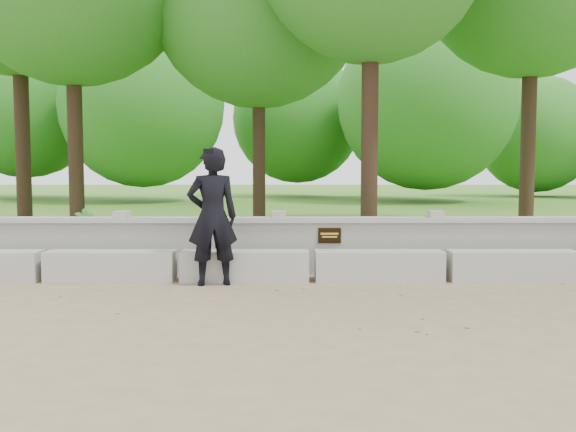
{
  "coord_description": "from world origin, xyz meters",
  "views": [
    {
      "loc": [
        -0.41,
        -7.57,
        1.7
      ],
      "look_at": [
        -0.36,
        1.72,
        0.99
      ],
      "focal_mm": 40.0,
      "sensor_mm": 36.0,
      "label": 1
    }
  ],
  "objects": [
    {
      "name": "concrete_bench",
      "position": [
        0.0,
        1.9,
        0.22
      ],
      "size": [
        11.9,
        0.45,
        0.45
      ],
      "color": "#A6A49C",
      "rests_on": "ground"
    },
    {
      "name": "parapet_wall",
      "position": [
        0.0,
        2.6,
        0.46
      ],
      "size": [
        12.5,
        0.35,
        0.9
      ],
      "color": "#9C9A93",
      "rests_on": "ground"
    },
    {
      "name": "lawn",
      "position": [
        0.0,
        14.0,
        0.12
      ],
      "size": [
        40.0,
        22.0,
        0.25
      ],
      "primitive_type": "cube",
      "color": "#35651C",
      "rests_on": "ground"
    },
    {
      "name": "shrub_b",
      "position": [
        1.93,
        3.3,
        0.55
      ],
      "size": [
        0.42,
        0.41,
        0.6
      ],
      "primitive_type": "imported",
      "rotation": [
        0.0,
        0.0,
        2.45
      ],
      "color": "#3B7628",
      "rests_on": "lawn"
    },
    {
      "name": "man_main",
      "position": [
        -1.44,
        1.57,
        0.99
      ],
      "size": [
        0.8,
        0.73,
        1.98
      ],
      "color": "black",
      "rests_on": "ground"
    },
    {
      "name": "ground",
      "position": [
        0.0,
        0.0,
        0.0
      ],
      "size": [
        80.0,
        80.0,
        0.0
      ],
      "primitive_type": "plane",
      "color": "#947B5B",
      "rests_on": "ground"
    },
    {
      "name": "shrub_a",
      "position": [
        -4.17,
        4.45,
        0.58
      ],
      "size": [
        0.41,
        0.35,
        0.67
      ],
      "primitive_type": "imported",
      "rotation": [
        0.0,
        0.0,
        0.36
      ],
      "color": "#3B7628",
      "rests_on": "lawn"
    }
  ]
}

